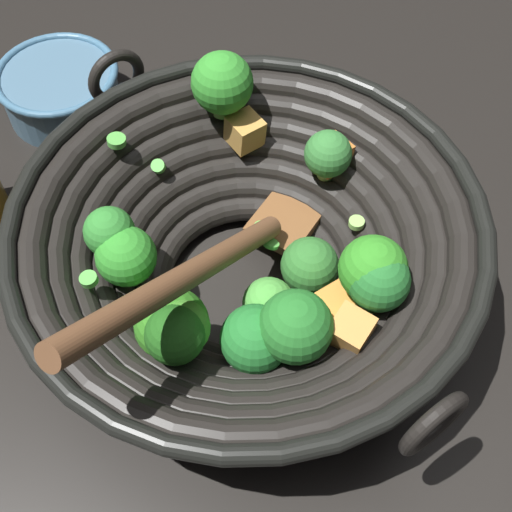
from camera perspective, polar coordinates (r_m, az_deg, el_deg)
ground_plane at (r=0.58m, az=-0.64°, el=-3.15°), size 4.00×4.00×0.00m
wok at (r=0.52m, az=-0.68°, el=0.69°), size 0.37×0.40×0.20m
prep_bowl at (r=0.73m, az=-16.28°, el=13.44°), size 0.12×0.12×0.05m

